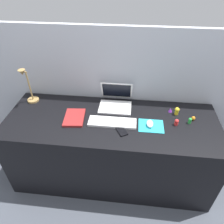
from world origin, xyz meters
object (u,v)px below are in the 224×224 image
Objects in this scene: desk_lamp at (28,87)px; toy_figurine_orange at (193,118)px; toy_figurine_yellow at (177,111)px; toy_figurine_purple at (170,110)px; notebook_pad at (74,118)px; toy_figurine_red at (177,122)px; keyboard at (112,122)px; mouse at (150,124)px; toy_figurine_green at (190,120)px; cell_phone at (121,131)px; laptop at (116,100)px.

desk_lamp is 9.63× the size of toy_figurine_orange.
desk_lamp is at bearing 175.89° from toy_figurine_orange.
toy_figurine_yellow is 1.88× the size of toy_figurine_purple.
desk_lamp reaches higher than notebook_pad.
toy_figurine_red is at bearing -4.72° from notebook_pad.
toy_figurine_purple is (0.51, 0.22, 0.01)m from keyboard.
toy_figurine_green is at bearing 11.71° from mouse.
toy_figurine_purple reaches higher than notebook_pad.
keyboard reaches higher than cell_phone.
desk_lamp is 1.50× the size of notebook_pad.
toy_figurine_red is (0.54, -0.24, -0.02)m from laptop.
toy_figurine_red is at bearing -24.33° from laptop.
toy_figurine_purple is at bearing 135.35° from toy_figurine_green.
mouse is (0.32, -0.28, -0.03)m from laptop.
toy_figurine_yellow reaches higher than cell_phone.
laptop reaches higher than cell_phone.
keyboard is 0.32m from mouse.
laptop is 0.52m from toy_figurine_purple.
toy_figurine_orange is at bearing 9.91° from keyboard.
cell_phone is at bearing -47.03° from keyboard.
notebook_pad is at bearing 175.38° from keyboard.
toy_figurine_yellow is (0.48, 0.28, 0.03)m from cell_phone.
toy_figurine_yellow reaches higher than notebook_pad.
cell_phone is 3.34× the size of toy_figurine_purple.
desk_lamp is 1.53m from toy_figurine_orange.
laptop reaches higher than notebook_pad.
toy_figurine_purple is at bearing 7.25° from notebook_pad.
desk_lamp is 6.29× the size of toy_figurine_red.
laptop is 0.69m from toy_figurine_green.
keyboard is at bearing -179.09° from mouse.
toy_figurine_yellow is (-0.14, 0.07, 0.02)m from toy_figurine_orange.
toy_figurine_purple is (0.85, 0.19, 0.01)m from notebook_pad.
toy_figurine_green is (0.66, -0.21, -0.02)m from laptop.
toy_figurine_yellow reaches higher than keyboard.
desk_lamp reaches higher than laptop.
mouse reaches higher than cell_phone.
toy_figurine_red is at bearing -98.00° from toy_figurine_yellow.
mouse is 0.66m from notebook_pad.
toy_figurine_yellow reaches higher than toy_figurine_orange.
mouse is 0.29m from toy_figurine_purple.
toy_figurine_orange is (1.04, 0.09, 0.01)m from notebook_pad.
mouse is at bearing -11.26° from desk_lamp.
notebook_pad is 4.19× the size of toy_figurine_red.
desk_lamp is 9.42× the size of toy_figurine_purple.
desk_lamp is at bearing 168.74° from mouse.
toy_figurine_yellow is at bearing -9.55° from laptop.
toy_figurine_yellow is (1.38, -0.04, -0.13)m from desk_lamp.
toy_figurine_red is (0.46, 0.13, 0.02)m from cell_phone.
toy_figurine_green reaches higher than toy_figurine_purple.
cell_phone is 0.48m from toy_figurine_red.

